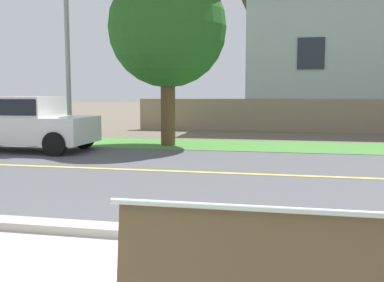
{
  "coord_description": "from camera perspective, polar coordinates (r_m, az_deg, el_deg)",
  "views": [
    {
      "loc": [
        1.51,
        -2.24,
        1.61
      ],
      "look_at": [
        0.35,
        3.32,
        1.0
      ],
      "focal_mm": 41.01,
      "sensor_mm": 36.0,
      "label": 1
    }
  ],
  "objects": [
    {
      "name": "curb_edge",
      "position": [
        5.07,
        -6.27,
        -11.75
      ],
      "size": [
        44.0,
        0.3,
        0.11
      ],
      "primitive_type": "cube",
      "color": "#ADA89E",
      "rests_on": "ground_plane"
    },
    {
      "name": "far_verge_grass",
      "position": [
        13.76,
        5.34,
        -0.58
      ],
      "size": [
        48.0,
        2.8,
        0.02
      ],
      "primitive_type": "cube",
      "color": "#478438",
      "rests_on": "ground_plane"
    },
    {
      "name": "road_centre_line",
      "position": [
        9.01,
        1.91,
        -4.1
      ],
      "size": [
        48.0,
        0.14,
        0.01
      ],
      "primitive_type": "cube",
      "color": "#E0CC4C",
      "rests_on": "ground_plane"
    },
    {
      "name": "shade_tree_far_left",
      "position": [
        13.75,
        -2.81,
        15.59
      ],
      "size": [
        3.61,
        3.61,
        5.96
      ],
      "color": "brown",
      "rests_on": "ground_plane"
    },
    {
      "name": "garden_wall",
      "position": [
        19.07,
        12.31,
        3.26
      ],
      "size": [
        13.0,
        0.36,
        1.4
      ],
      "primitive_type": "cube",
      "color": "gray",
      "rests_on": "ground_plane"
    },
    {
      "name": "car_white_far",
      "position": [
        13.37,
        -21.73,
        2.46
      ],
      "size": [
        4.3,
        1.86,
        1.54
      ],
      "color": "silver",
      "rests_on": "ground_plane"
    },
    {
      "name": "street_asphalt",
      "position": [
        9.01,
        1.91,
        -4.13
      ],
      "size": [
        52.0,
        8.0,
        0.01
      ],
      "primitive_type": "cube",
      "color": "#515156",
      "rests_on": "ground_plane"
    },
    {
      "name": "house_across_street",
      "position": [
        22.56,
        20.4,
        10.13
      ],
      "size": [
        10.59,
        6.91,
        6.57
      ],
      "color": "#A3ADB2",
      "rests_on": "ground_plane"
    },
    {
      "name": "streetlamp",
      "position": [
        15.18,
        -15.58,
        14.17
      ],
      "size": [
        0.24,
        2.1,
        6.58
      ],
      "color": "gray",
      "rests_on": "ground_plane"
    },
    {
      "name": "ground_plane",
      "position": [
        10.47,
        3.31,
        -2.72
      ],
      "size": [
        140.0,
        140.0,
        0.0
      ],
      "primitive_type": "plane",
      "color": "#665B4C"
    }
  ]
}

